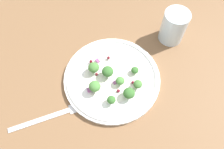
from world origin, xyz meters
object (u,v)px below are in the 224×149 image
object	(u,v)px
broccoli_floret_2	(135,70)
water_glass	(174,27)
broccoli_floret_0	(120,81)
plate	(112,78)
fork	(52,116)
broccoli_floret_1	(138,84)

from	to	relation	value
broccoli_floret_2	water_glass	bearing A→B (deg)	-148.47
broccoli_floret_0	water_glass	distance (cm)	22.01
plate	fork	distance (cm)	17.92
broccoli_floret_0	water_glass	xyz separation A→B (cm)	(-19.08, -10.82, 1.87)
broccoli_floret_0	water_glass	size ratio (longest dim) A/B	0.24
fork	broccoli_floret_2	bearing A→B (deg)	-167.98
broccoli_floret_0	broccoli_floret_2	distance (cm)	5.11
broccoli_floret_1	broccoli_floret_2	bearing A→B (deg)	-100.43
broccoli_floret_1	broccoli_floret_2	distance (cm)	4.25
broccoli_floret_2	broccoli_floret_0	bearing A→B (deg)	22.97
broccoli_floret_1	fork	size ratio (longest dim) A/B	0.12
broccoli_floret_1	fork	bearing A→B (deg)	1.96
plate	broccoli_floret_0	world-z (taller)	broccoli_floret_0
plate	water_glass	size ratio (longest dim) A/B	2.63
plate	broccoli_floret_1	bearing A→B (deg)	138.96
broccoli_floret_0	broccoli_floret_1	distance (cm)	4.49
broccoli_floret_1	broccoli_floret_2	xyz separation A→B (cm)	(-0.77, -4.16, -0.36)
broccoli_floret_0	broccoli_floret_2	xyz separation A→B (cm)	(-4.70, -1.99, -0.40)
broccoli_floret_2	water_glass	size ratio (longest dim) A/B	0.21
broccoli_floret_2	fork	world-z (taller)	broccoli_floret_2
broccoli_floret_1	fork	distance (cm)	22.56
fork	water_glass	bearing A→B (deg)	-159.88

